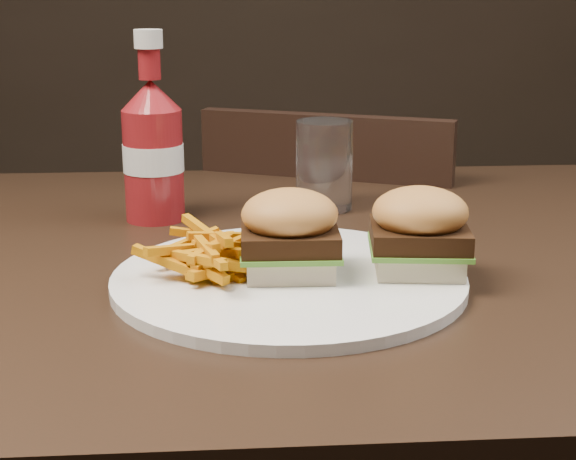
{
  "coord_description": "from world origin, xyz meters",
  "views": [
    {
      "loc": [
        -0.05,
        -0.87,
        1.02
      ],
      "look_at": [
        0.0,
        -0.1,
        0.8
      ],
      "focal_mm": 55.0,
      "sensor_mm": 36.0,
      "label": 1
    }
  ],
  "objects": [
    {
      "name": "plate",
      "position": [
        0.0,
        -0.11,
        0.76
      ],
      "size": [
        0.33,
        0.33,
        0.01
      ],
      "primitive_type": "cylinder",
      "color": "white",
      "rests_on": "dining_table"
    },
    {
      "name": "sandwich_half_a",
      "position": [
        0.0,
        -0.11,
        0.77
      ],
      "size": [
        0.08,
        0.08,
        0.02
      ],
      "primitive_type": "cube",
      "rotation": [
        0.0,
        0.0,
        -0.03
      ],
      "color": "beige",
      "rests_on": "plate"
    },
    {
      "name": "dining_table",
      "position": [
        0.0,
        0.0,
        0.73
      ],
      "size": [
        1.2,
        0.8,
        0.04
      ],
      "primitive_type": "cube",
      "color": "black",
      "rests_on": "ground"
    },
    {
      "name": "chair_far",
      "position": [
        0.15,
        0.5,
        0.43
      ],
      "size": [
        0.5,
        0.5,
        0.04
      ],
      "primitive_type": "cube",
      "rotation": [
        0.0,
        0.0,
        2.74
      ],
      "color": "black",
      "rests_on": "ground"
    },
    {
      "name": "sandwich_half_b",
      "position": [
        0.12,
        -0.11,
        0.77
      ],
      "size": [
        0.09,
        0.08,
        0.02
      ],
      "primitive_type": "cube",
      "rotation": [
        0.0,
        0.0,
        -0.11
      ],
      "color": "beige",
      "rests_on": "plate"
    },
    {
      "name": "ketchup_bottle",
      "position": [
        -0.13,
        0.13,
        0.81
      ],
      "size": [
        0.08,
        0.08,
        0.14
      ],
      "primitive_type": "cylinder",
      "rotation": [
        0.0,
        0.0,
        -0.17
      ],
      "color": "maroon",
      "rests_on": "dining_table"
    },
    {
      "name": "tumbler",
      "position": [
        0.07,
        0.16,
        0.81
      ],
      "size": [
        0.09,
        0.09,
        0.11
      ],
      "primitive_type": "cylinder",
      "rotation": [
        0.0,
        0.0,
        -0.43
      ],
      "color": "white",
      "rests_on": "dining_table"
    },
    {
      "name": "fries_pile",
      "position": [
        -0.06,
        -0.1,
        0.78
      ],
      "size": [
        0.11,
        0.11,
        0.04
      ],
      "primitive_type": null,
      "rotation": [
        0.0,
        0.0,
        0.03
      ],
      "color": "orange",
      "rests_on": "plate"
    }
  ]
}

